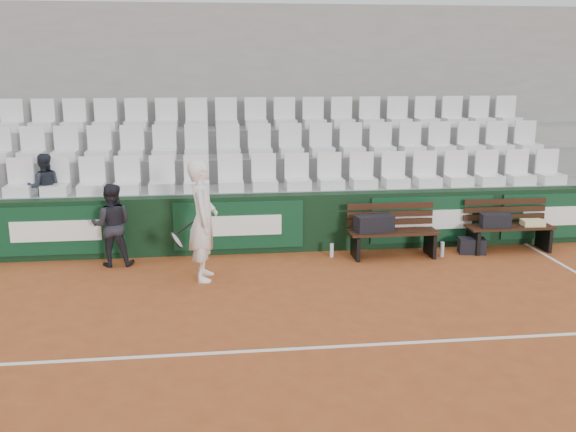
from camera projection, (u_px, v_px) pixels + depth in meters
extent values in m
plane|color=#A14D24|center=(273.00, 350.00, 7.34)|extent=(80.00, 80.00, 0.00)
cube|color=white|center=(273.00, 350.00, 7.34)|extent=(18.00, 0.06, 0.01)
cube|color=black|center=(250.00, 224.00, 11.08)|extent=(18.00, 0.30, 1.00)
cube|color=#0C381E|center=(56.00, 231.00, 10.54)|extent=(2.20, 0.04, 0.82)
cube|color=#0C381E|center=(239.00, 225.00, 10.89)|extent=(2.20, 0.04, 0.82)
cube|color=#0C381E|center=(432.00, 219.00, 11.30)|extent=(2.20, 0.04, 0.82)
cube|color=#0C381E|center=(560.00, 216.00, 11.58)|extent=(2.20, 0.04, 0.82)
cube|color=gray|center=(248.00, 215.00, 11.69)|extent=(18.00, 0.95, 1.00)
cube|color=gray|center=(245.00, 193.00, 12.55)|extent=(18.00, 0.95, 1.45)
cube|color=gray|center=(242.00, 174.00, 13.42)|extent=(18.00, 0.95, 1.90)
cube|color=gray|center=(239.00, 111.00, 13.73)|extent=(18.00, 0.30, 4.40)
cube|color=white|center=(248.00, 173.00, 11.33)|extent=(11.90, 0.44, 0.63)
cube|color=silver|center=(244.00, 141.00, 12.14)|extent=(11.90, 0.44, 0.63)
cube|color=silver|center=(241.00, 113.00, 12.95)|extent=(11.90, 0.44, 0.63)
cube|color=#361B10|center=(393.00, 244.00, 10.84)|extent=(1.50, 0.56, 0.45)
cube|color=#311B0E|center=(509.00, 238.00, 11.19)|extent=(1.50, 0.56, 0.45)
cube|color=black|center=(374.00, 223.00, 10.74)|extent=(0.68, 0.39, 0.27)
cube|color=black|center=(495.00, 220.00, 11.03)|extent=(0.52, 0.28, 0.23)
cube|color=beige|center=(533.00, 223.00, 11.14)|extent=(0.38, 0.29, 0.10)
cube|color=black|center=(472.00, 246.00, 11.05)|extent=(0.48, 0.35, 0.27)
cylinder|color=silver|center=(332.00, 250.00, 10.85)|extent=(0.07, 0.07, 0.23)
cylinder|color=#ADBDC4|center=(442.00, 249.00, 10.86)|extent=(0.07, 0.07, 0.26)
imported|color=white|center=(203.00, 220.00, 9.58)|extent=(0.47, 0.69, 1.83)
torus|color=black|center=(177.00, 240.00, 9.60)|extent=(0.19, 0.30, 0.26)
cylinder|color=black|center=(185.00, 228.00, 9.57)|extent=(0.26, 0.03, 0.20)
imported|color=black|center=(112.00, 225.00, 10.29)|extent=(0.66, 0.52, 1.34)
imported|color=#1F242F|center=(42.00, 161.00, 10.90)|extent=(0.63, 0.53, 1.16)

